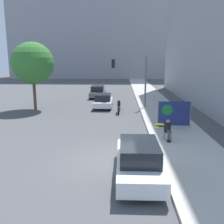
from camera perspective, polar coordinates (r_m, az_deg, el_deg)
The scene contains 11 objects.
ground_plane at distance 12.21m, azimuth -0.65°, elevation -11.18°, with size 160.00×160.00×0.00m, color #4F4F51.
sidewalk_curb at distance 26.89m, azimuth 9.96°, elevation 1.61°, with size 3.70×90.00×0.14m, color #B7B2A8.
building_backdrop_far at distance 69.88m, azimuth 0.10°, elevation 20.96°, with size 52.00×12.00×31.62m.
seated_protester at distance 14.98m, azimuth 12.62°, elevation -3.85°, with size 1.00×0.77×1.21m.
protest_banner at distance 17.89m, azimuth 13.96°, elevation -0.34°, with size 2.29×0.06×1.82m.
traffic_light_pole at distance 24.81m, azimuth 4.67°, elevation 9.00°, with size 3.43×3.20×4.97m.
parked_car_curbside at distance 10.48m, azimuth 6.13°, elevation -10.78°, with size 1.78×4.59×1.54m.
car_on_road_nearest at distance 25.33m, azimuth -1.99°, elevation 2.60°, with size 1.73×4.39×1.40m.
car_on_road_midblock at distance 32.19m, azimuth -3.25°, elevation 4.65°, with size 1.80×4.61×1.50m.
motorcycle_on_road at distance 22.75m, azimuth 1.58°, elevation 1.08°, with size 0.28×2.13×1.19m.
street_tree_near_curb at distance 25.08m, azimuth -17.69°, elevation 10.57°, with size 3.94×3.94×6.43m.
Camera 1 is at (0.57, -11.22, 4.78)m, focal length 40.00 mm.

